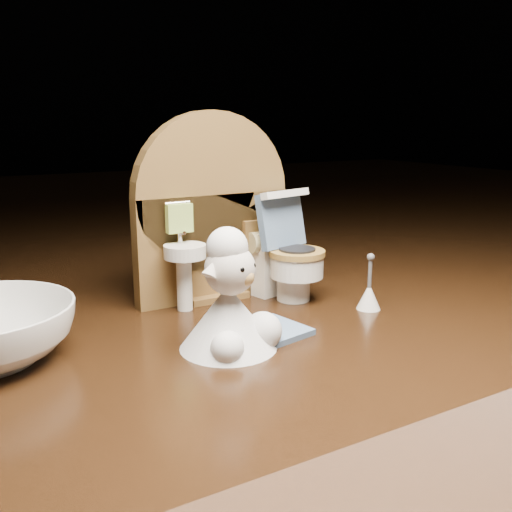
{
  "coord_description": "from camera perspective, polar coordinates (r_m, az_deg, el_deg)",
  "views": [
    {
      "loc": [
        -0.2,
        -0.34,
        0.14
      ],
      "look_at": [
        0.01,
        0.01,
        0.05
      ],
      "focal_mm": 40.0,
      "sensor_mm": 36.0,
      "label": 1
    }
  ],
  "objects": [
    {
      "name": "backdrop_panel",
      "position": [
        0.46,
        -4.47,
        3.74
      ],
      "size": [
        0.13,
        0.05,
        0.15
      ],
      "color": "brown",
      "rests_on": "ground"
    },
    {
      "name": "toy_toilet",
      "position": [
        0.47,
        3.08,
        -0.3
      ],
      "size": [
        0.05,
        0.06,
        0.09
      ],
      "rotation": [
        0.0,
        0.0,
        0.22
      ],
      "color": "white",
      "rests_on": "ground"
    },
    {
      "name": "bath_mat",
      "position": [
        0.39,
        1.01,
        -7.66
      ],
      "size": [
        0.06,
        0.05,
        0.0
      ],
      "primitive_type": "cube",
      "rotation": [
        0.0,
        0.0,
        0.2
      ],
      "color": "slate",
      "rests_on": "ground"
    },
    {
      "name": "toilet_brush",
      "position": [
        0.45,
        11.23,
        -3.8
      ],
      "size": [
        0.02,
        0.02,
        0.04
      ],
      "color": "white",
      "rests_on": "ground"
    },
    {
      "name": "plush_lamb",
      "position": [
        0.36,
        -2.55,
        -5.09
      ],
      "size": [
        0.06,
        0.06,
        0.08
      ],
      "rotation": [
        0.0,
        0.0,
        0.43
      ],
      "color": "white",
      "rests_on": "ground"
    }
  ]
}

